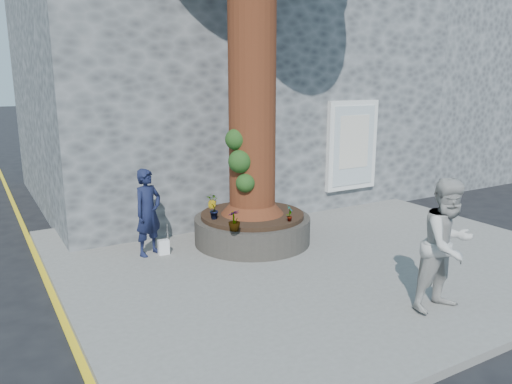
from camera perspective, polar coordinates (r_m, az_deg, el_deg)
ground at (r=8.14m, az=1.72°, el=-11.34°), size 120.00×120.00×0.00m
pavement at (r=9.67m, az=6.19°, el=-7.00°), size 9.00×8.00×0.12m
yellow_line at (r=8.07m, az=-21.60°, el=-12.50°), size 0.10×30.00×0.01m
stone_shop at (r=14.94m, az=-4.76°, el=12.20°), size 10.30×8.30×6.30m
neighbour_shop at (r=19.76m, az=17.12°, el=11.41°), size 6.00×8.00×6.00m
planter at (r=9.99m, az=-0.42°, el=-4.13°), size 2.30×2.30×0.60m
man at (r=9.37m, az=-12.23°, el=-2.28°), size 0.70×0.60×1.62m
woman at (r=7.47m, az=21.05°, el=-5.68°), size 0.93×0.72×1.91m
shopping_bag at (r=9.51m, az=-10.51°, el=-6.21°), size 0.21×0.14×0.28m
plant_a at (r=9.33m, az=3.87°, el=-2.43°), size 0.19×0.20×0.31m
plant_b at (r=9.49m, az=-4.94°, el=-2.04°), size 0.27×0.27×0.36m
plant_c at (r=8.74m, az=-2.50°, el=-3.25°), size 0.24×0.24×0.38m
plant_d at (r=10.39m, az=-4.93°, el=-0.93°), size 0.31×0.32×0.28m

